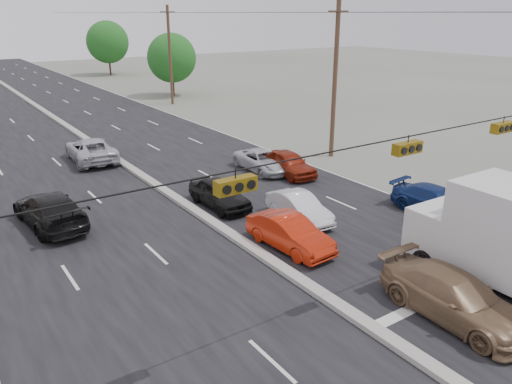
# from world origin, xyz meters

# --- Properties ---
(ground) EXTENTS (200.00, 200.00, 0.00)m
(ground) POSITION_xyz_m (0.00, 0.00, 0.00)
(ground) COLOR #606356
(ground) RESTS_ON ground
(road_surface) EXTENTS (20.00, 160.00, 0.02)m
(road_surface) POSITION_xyz_m (0.00, 30.00, 0.00)
(road_surface) COLOR black
(road_surface) RESTS_ON ground
(center_median) EXTENTS (0.50, 160.00, 0.20)m
(center_median) POSITION_xyz_m (0.00, 30.00, 0.10)
(center_median) COLOR gray
(center_median) RESTS_ON ground
(utility_pole_right_b) EXTENTS (1.60, 0.30, 10.00)m
(utility_pole_right_b) POSITION_xyz_m (12.50, 15.00, 5.11)
(utility_pole_right_b) COLOR #422D1E
(utility_pole_right_b) RESTS_ON ground
(utility_pole_right_c) EXTENTS (1.60, 0.30, 10.00)m
(utility_pole_right_c) POSITION_xyz_m (12.50, 40.00, 5.11)
(utility_pole_right_c) COLOR #422D1E
(utility_pole_right_c) RESTS_ON ground
(traffic_signals) EXTENTS (25.00, 0.30, 0.54)m
(traffic_signals) POSITION_xyz_m (1.40, 0.00, 5.49)
(traffic_signals) COLOR black
(traffic_signals) RESTS_ON ground
(tree_right_mid) EXTENTS (5.60, 5.60, 7.14)m
(tree_right_mid) POSITION_xyz_m (15.00, 45.00, 4.34)
(tree_right_mid) COLOR #382619
(tree_right_mid) RESTS_ON ground
(tree_right_far) EXTENTS (6.40, 6.40, 8.16)m
(tree_right_far) POSITION_xyz_m (16.00, 70.00, 4.96)
(tree_right_far) COLOR #382619
(tree_right_far) RESTS_ON ground
(tan_sedan) EXTENTS (2.16, 5.13, 1.48)m
(tan_sedan) POSITION_xyz_m (2.65, -1.52, 0.74)
(tan_sedan) COLOR brown
(tan_sedan) RESTS_ON ground
(red_sedan) EXTENTS (1.73, 4.25, 1.37)m
(red_sedan) POSITION_xyz_m (1.40, 5.35, 0.69)
(red_sedan) COLOR #B3210B
(red_sedan) RESTS_ON ground
(queue_car_a) EXTENTS (1.71, 4.14, 1.40)m
(queue_car_a) POSITION_xyz_m (1.40, 11.06, 0.70)
(queue_car_a) COLOR black
(queue_car_a) RESTS_ON ground
(queue_car_b) EXTENTS (1.63, 3.99, 1.28)m
(queue_car_b) POSITION_xyz_m (3.58, 7.43, 0.64)
(queue_car_b) COLOR silver
(queue_car_b) RESTS_ON ground
(queue_car_c) EXTENTS (2.29, 4.61, 1.26)m
(queue_car_c) POSITION_xyz_m (6.70, 14.80, 0.63)
(queue_car_c) COLOR silver
(queue_car_c) RESTS_ON ground
(queue_car_d) EXTENTS (2.35, 4.69, 1.31)m
(queue_car_d) POSITION_xyz_m (9.60, 4.36, 0.65)
(queue_car_d) COLOR navy
(queue_car_d) RESTS_ON ground
(queue_car_e) EXTENTS (2.02, 4.36, 1.44)m
(queue_car_e) POSITION_xyz_m (7.49, 13.28, 0.72)
(queue_car_e) COLOR maroon
(queue_car_e) RESTS_ON ground
(oncoming_near) EXTENTS (2.64, 5.50, 1.54)m
(oncoming_near) POSITION_xyz_m (-6.18, 13.36, 0.77)
(oncoming_near) COLOR black
(oncoming_near) RESTS_ON ground
(oncoming_far) EXTENTS (2.94, 5.69, 1.53)m
(oncoming_far) POSITION_xyz_m (-1.40, 22.90, 0.77)
(oncoming_far) COLOR #B1B2B9
(oncoming_far) RESTS_ON ground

